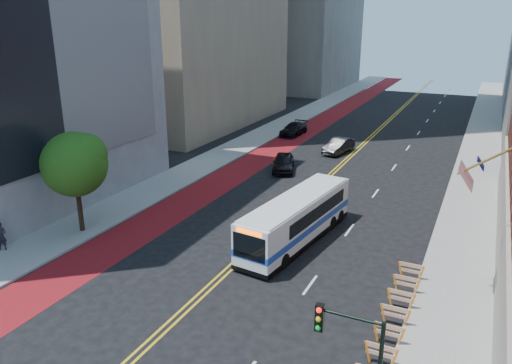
{
  "coord_description": "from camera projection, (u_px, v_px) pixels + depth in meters",
  "views": [
    {
      "loc": [
        12.28,
        -16.7,
        13.93
      ],
      "look_at": [
        0.62,
        8.0,
        4.67
      ],
      "focal_mm": 35.0,
      "sensor_mm": 36.0,
      "label": 1
    }
  ],
  "objects": [
    {
      "name": "center_line_inner",
      "position": [
        343.0,
        161.0,
        49.5
      ],
      "size": [
        0.14,
        140.0,
        0.01
      ],
      "primitive_type": "cube",
      "color": "gold",
      "rests_on": "ground"
    },
    {
      "name": "lane_dashes",
      "position": [
        408.0,
        148.0,
        54.34
      ],
      "size": [
        0.14,
        98.2,
        0.01
      ],
      "color": "silver",
      "rests_on": "ground"
    },
    {
      "name": "car_b",
      "position": [
        339.0,
        146.0,
        52.17
      ],
      "size": [
        2.43,
        4.89,
        1.54
      ],
      "primitive_type": "imported",
      "rotation": [
        0.0,
        0.0,
        -0.18
      ],
      "color": "black",
      "rests_on": "ground"
    },
    {
      "name": "street_tree",
      "position": [
        75.0,
        162.0,
        31.88
      ],
      "size": [
        4.2,
        4.2,
        6.7
      ],
      "color": "black",
      "rests_on": "sidewalk_left"
    },
    {
      "name": "car_c",
      "position": [
        294.0,
        129.0,
        59.93
      ],
      "size": [
        2.27,
        5.06,
        1.44
      ],
      "primitive_type": "imported",
      "rotation": [
        0.0,
        0.0,
        -0.05
      ],
      "color": "black",
      "rests_on": "ground"
    },
    {
      "name": "bus_lane_paint",
      "position": [
        270.0,
        152.0,
        52.7
      ],
      "size": [
        3.6,
        140.0,
        0.01
      ],
      "primitive_type": "cube",
      "color": "maroon",
      "rests_on": "ground"
    },
    {
      "name": "sidewalk_left",
      "position": [
        237.0,
        147.0,
        54.25
      ],
      "size": [
        4.0,
        140.0,
        0.15
      ],
      "primitive_type": "cube",
      "color": "gray",
      "rests_on": "ground"
    },
    {
      "name": "car_a",
      "position": [
        283.0,
        162.0,
        46.25
      ],
      "size": [
        3.3,
        5.05,
        1.6
      ],
      "primitive_type": "imported",
      "rotation": [
        0.0,
        0.0,
        0.33
      ],
      "color": "black",
      "rests_on": "ground"
    },
    {
      "name": "pedestrian",
      "position": [
        1.0,
        236.0,
        30.36
      ],
      "size": [
        0.78,
        0.7,
        1.78
      ],
      "primitive_type": "imported",
      "rotation": [
        0.0,
        0.0,
        0.55
      ],
      "color": "black",
      "rests_on": "sidewalk_left"
    },
    {
      "name": "traffic_signal",
      "position": [
        352.0,
        354.0,
        15.73
      ],
      "size": [
        2.21,
        0.34,
        5.07
      ],
      "color": "black",
      "rests_on": "sidewalk_right"
    },
    {
      "name": "transit_bus",
      "position": [
        297.0,
        218.0,
        31.67
      ],
      "size": [
        3.8,
        11.22,
        3.03
      ],
      "rotation": [
        0.0,
        0.0,
        -0.13
      ],
      "color": "white",
      "rests_on": "ground"
    },
    {
      "name": "construction_barriers",
      "position": [
        392.0,
        322.0,
        22.57
      ],
      "size": [
        1.42,
        10.91,
        1.0
      ],
      "color": "orange",
      "rests_on": "ground"
    },
    {
      "name": "ground",
      "position": [
        173.0,
        322.0,
        23.74
      ],
      "size": [
        160.0,
        160.0,
        0.0
      ],
      "primitive_type": "plane",
      "color": "black",
      "rests_on": "ground"
    },
    {
      "name": "sidewalk_right",
      "position": [
        476.0,
        177.0,
        44.55
      ],
      "size": [
        4.0,
        140.0,
        0.15
      ],
      "primitive_type": "cube",
      "color": "gray",
      "rests_on": "ground"
    },
    {
      "name": "center_line_outer",
      "position": [
        347.0,
        161.0,
        49.35
      ],
      "size": [
        0.14,
        140.0,
        0.01
      ],
      "primitive_type": "cube",
      "color": "gold",
      "rests_on": "ground"
    }
  ]
}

